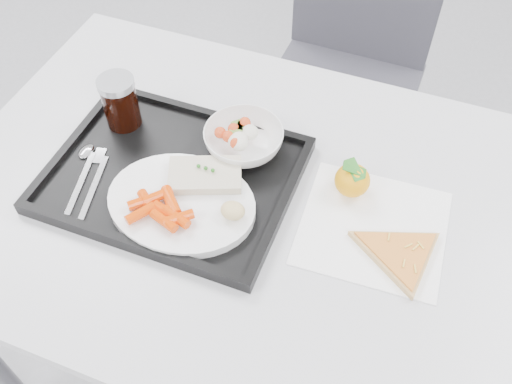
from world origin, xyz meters
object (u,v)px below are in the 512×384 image
object	(u,v)px
tray	(173,176)
salad_bowl	(244,140)
dinner_plate	(182,203)
chair	(350,55)
tangerine	(352,180)
pizza_slice	(400,254)
cola_glass	(120,101)
table	(263,222)

from	to	relation	value
tray	salad_bowl	distance (m)	0.15
dinner_plate	tray	bearing A→B (deg)	128.39
chair	tangerine	world-z (taller)	chair
dinner_plate	salad_bowl	distance (m)	0.18
tangerine	salad_bowl	bearing A→B (deg)	174.99
tangerine	pizza_slice	xyz separation A→B (m)	(0.11, -0.11, -0.02)
dinner_plate	salad_bowl	xyz separation A→B (m)	(0.05, 0.17, 0.01)
cola_glass	pizza_slice	bearing A→B (deg)	-10.48
tray	pizza_slice	distance (m)	0.43
table	pizza_slice	size ratio (longest dim) A/B	5.72
chair	dinner_plate	distance (m)	0.86
pizza_slice	cola_glass	bearing A→B (deg)	169.52
dinner_plate	pizza_slice	distance (m)	0.39
chair	tangerine	bearing A→B (deg)	-77.08
tray	cola_glass	size ratio (longest dim) A/B	4.17
tray	dinner_plate	world-z (taller)	dinner_plate
dinner_plate	salad_bowl	world-z (taller)	salad_bowl
salad_bowl	table	bearing A→B (deg)	-51.07
table	dinner_plate	xyz separation A→B (m)	(-0.13, -0.08, 0.09)
salad_bowl	tangerine	xyz separation A→B (m)	(0.22, -0.02, -0.00)
dinner_plate	tangerine	xyz separation A→B (m)	(0.27, 0.15, 0.01)
tray	cola_glass	bearing A→B (deg)	149.37
cola_glass	tangerine	bearing A→B (deg)	-0.12
tray	tangerine	bearing A→B (deg)	15.54
dinner_plate	table	bearing A→B (deg)	30.90
table	pizza_slice	world-z (taller)	pizza_slice
tangerine	pizza_slice	world-z (taller)	tangerine
table	pizza_slice	distance (m)	0.27
tray	salad_bowl	xyz separation A→B (m)	(0.10, 0.11, 0.03)
tray	dinner_plate	bearing A→B (deg)	-51.61
chair	pizza_slice	world-z (taller)	chair
dinner_plate	pizza_slice	bearing A→B (deg)	6.53
chair	cola_glass	distance (m)	0.79
tray	salad_bowl	world-z (taller)	salad_bowl
table	cola_glass	xyz separation A→B (m)	(-0.33, 0.08, 0.14)
table	dinner_plate	world-z (taller)	dinner_plate
tangerine	tray	bearing A→B (deg)	-164.46
tray	dinner_plate	xyz separation A→B (m)	(0.05, -0.06, 0.02)
table	tangerine	world-z (taller)	tangerine
dinner_plate	tangerine	world-z (taller)	tangerine
table	salad_bowl	size ratio (longest dim) A/B	7.89
chair	pizza_slice	size ratio (longest dim) A/B	4.43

